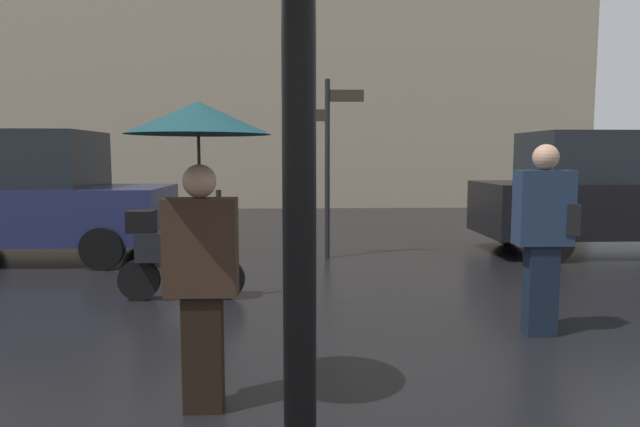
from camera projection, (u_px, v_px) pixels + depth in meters
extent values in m
cylinder|color=black|center=(300.00, 248.00, 1.57)|extent=(0.09, 0.09, 2.72)
cube|color=black|center=(203.00, 353.00, 3.56)|extent=(0.25, 0.16, 0.75)
cube|color=#332319|center=(201.00, 247.00, 3.49)|extent=(0.45, 0.20, 0.61)
sphere|color=tan|center=(199.00, 181.00, 3.45)|extent=(0.21, 0.21, 0.21)
cylinder|color=black|center=(199.00, 159.00, 3.43)|extent=(0.02, 0.02, 0.30)
cone|color=#0F2E34|center=(198.00, 118.00, 3.41)|extent=(0.88, 0.88, 0.20)
cube|color=black|center=(540.00, 290.00, 5.06)|extent=(0.27, 0.17, 0.82)
cube|color=#1E2D47|center=(544.00, 208.00, 4.98)|extent=(0.49, 0.22, 0.66)
sphere|color=tan|center=(546.00, 157.00, 4.93)|extent=(0.23, 0.23, 0.23)
cube|color=black|center=(568.00, 219.00, 5.00)|extent=(0.12, 0.24, 0.28)
cylinder|color=black|center=(224.00, 279.00, 6.33)|extent=(0.46, 0.09, 0.46)
cylinder|color=black|center=(139.00, 280.00, 6.29)|extent=(0.46, 0.09, 0.46)
cube|color=black|center=(181.00, 246.00, 6.27)|extent=(0.94, 0.32, 0.32)
cube|color=black|center=(142.00, 221.00, 6.22)|extent=(0.28, 0.28, 0.24)
cylinder|color=black|center=(219.00, 215.00, 6.25)|extent=(0.06, 0.06, 0.55)
cube|color=black|center=(616.00, 208.00, 9.32)|extent=(4.47, 1.70, 0.86)
cube|color=black|center=(606.00, 157.00, 9.22)|extent=(2.46, 1.56, 0.82)
cylinder|color=black|center=(509.00, 228.00, 10.14)|extent=(0.63, 0.18, 0.63)
cylinder|color=black|center=(552.00, 242.00, 8.46)|extent=(0.63, 0.18, 0.63)
cube|color=#1E234C|center=(37.00, 213.00, 8.79)|extent=(4.01, 1.86, 0.82)
cube|color=black|center=(21.00, 159.00, 8.69)|extent=(2.20, 1.72, 0.86)
cylinder|color=black|center=(138.00, 231.00, 9.82)|extent=(0.61, 0.18, 0.61)
cylinder|color=black|center=(102.00, 248.00, 7.96)|extent=(0.61, 0.18, 0.61)
cylinder|color=black|center=(327.00, 170.00, 8.77)|extent=(0.08, 0.08, 2.78)
cube|color=#33281E|center=(346.00, 96.00, 8.66)|extent=(0.56, 0.04, 0.18)
cube|color=#33281E|center=(311.00, 115.00, 8.67)|extent=(0.52, 0.04, 0.18)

